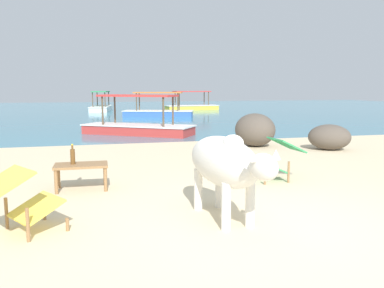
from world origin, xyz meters
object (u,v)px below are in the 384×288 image
at_px(boat_white, 101,107).
at_px(low_bench_table, 81,168).
at_px(cow, 225,163).
at_px(deck_chair_far, 20,197).
at_px(bottle, 73,156).
at_px(deck_chair_near, 278,156).
at_px(boat_yellow, 192,106).
at_px(boat_blue, 158,111).
at_px(boat_red, 138,126).

bearing_deg(boat_white, low_bench_table, 6.30).
bearing_deg(boat_white, cow, 10.50).
bearing_deg(deck_chair_far, bottle, 43.93).
bearing_deg(cow, deck_chair_near, 131.15).
relative_size(boat_white, boat_yellow, 1.01).
bearing_deg(boat_blue, bottle, -86.25).
distance_m(low_bench_table, boat_white, 21.07).
bearing_deg(boat_red, deck_chair_near, -44.39).
relative_size(deck_chair_far, boat_yellow, 0.25).
bearing_deg(boat_blue, cow, -79.09).
distance_m(bottle, boat_yellow, 21.88).
bearing_deg(deck_chair_far, boat_blue, 44.21).
xyz_separation_m(cow, bottle, (-1.71, 1.81, -0.15)).
height_order(deck_chair_near, deck_chair_far, same).
height_order(cow, boat_white, boat_white).
distance_m(boat_white, boat_yellow, 6.10).
bearing_deg(boat_blue, boat_yellow, 77.98).
relative_size(deck_chair_near, boat_white, 0.21).
relative_size(low_bench_table, boat_red, 0.21).
bearing_deg(boat_red, boat_yellow, 103.03).
height_order(cow, bottle, cow).
height_order(boat_red, boat_blue, same).
bearing_deg(low_bench_table, cow, -46.98).
xyz_separation_m(cow, boat_blue, (2.11, 16.75, -0.41)).
bearing_deg(cow, boat_white, 174.63).
bearing_deg(boat_white, deck_chair_near, 14.66).
xyz_separation_m(low_bench_table, boat_yellow, (7.03, 20.71, -0.07)).
bearing_deg(boat_blue, deck_chair_near, -74.25).
distance_m(cow, boat_white, 22.84).
xyz_separation_m(cow, low_bench_table, (-1.60, 1.78, -0.33)).
height_order(bottle, boat_red, boat_red).
bearing_deg(bottle, cow, -46.68).
relative_size(boat_blue, boat_yellow, 1.02).
relative_size(bottle, boat_blue, 0.08).
height_order(bottle, boat_white, boat_white).
xyz_separation_m(deck_chair_far, boat_blue, (4.27, 16.67, -0.13)).
xyz_separation_m(low_bench_table, deck_chair_far, (-0.57, -1.70, 0.06)).
bearing_deg(boat_yellow, deck_chair_near, -107.28).
relative_size(deck_chair_far, boat_red, 0.25).
relative_size(boat_white, boat_red, 1.03).
xyz_separation_m(cow, boat_white, (-0.66, 22.83, -0.41)).
bearing_deg(boat_yellow, boat_white, 170.26).
bearing_deg(boat_blue, deck_chair_far, -86.28).
distance_m(deck_chair_near, boat_white, 21.27).
height_order(bottle, boat_yellow, boat_yellow).
xyz_separation_m(deck_chair_far, boat_red, (2.24, 8.75, -0.13)).
distance_m(cow, bottle, 2.50).
relative_size(cow, boat_red, 0.48).
height_order(deck_chair_far, boat_white, boat_white).
distance_m(boat_blue, boat_yellow, 6.63).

